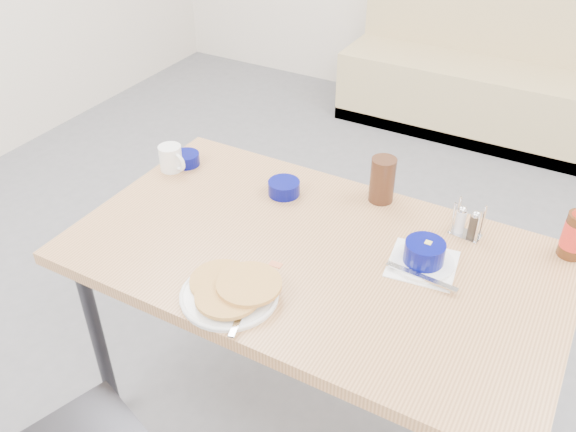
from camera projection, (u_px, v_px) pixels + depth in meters
The scene contains 11 objects.
booth_bench at pixel (498, 79), 3.78m from camera, with size 1.90×0.56×1.22m.
dining_table at pixel (314, 268), 1.78m from camera, with size 1.40×0.80×0.76m.
pancake_plate at pixel (231, 291), 1.58m from camera, with size 0.26×0.26×0.05m.
coffee_mug at pixel (171, 158), 2.09m from camera, with size 0.11×0.08×0.09m.
grits_setting at pixel (424, 256), 1.68m from camera, with size 0.22×0.21×0.08m.
creamer_bowl at pixel (186, 159), 2.13m from camera, with size 0.09×0.09×0.04m.
butter_bowl at pixel (284, 188), 1.98m from camera, with size 0.10×0.10×0.05m.
amber_tumbler at pixel (382, 180), 1.92m from camera, with size 0.08×0.08×0.15m, color #3A1F12.
condiment_caddy at pixel (467, 224), 1.79m from camera, with size 0.10×0.06×0.11m.
syrup_bottle at pixel (576, 232), 1.69m from camera, with size 0.07×0.07×0.19m.
sugar_wrapper at pixel (276, 264), 1.70m from camera, with size 0.04×0.02×0.00m, color #DD7449.
Camera 1 is at (0.60, -0.98, 1.86)m, focal length 38.00 mm.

